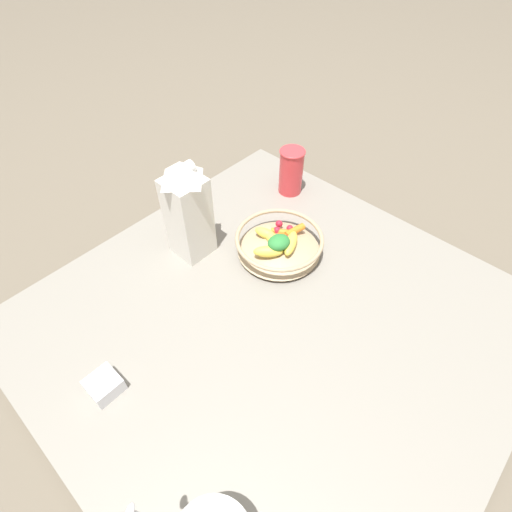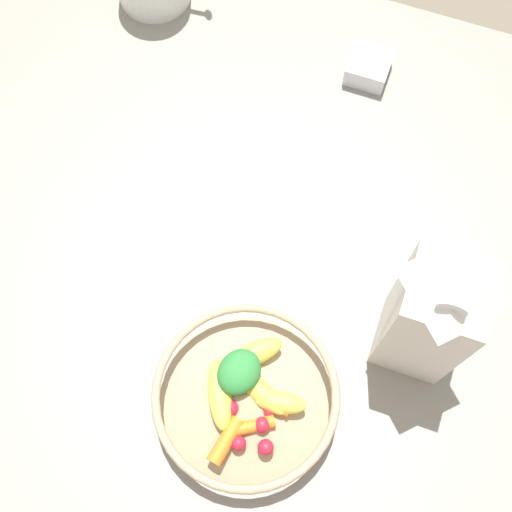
% 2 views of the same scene
% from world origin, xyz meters
% --- Properties ---
extents(ground_plane, '(6.00, 6.00, 0.00)m').
position_xyz_m(ground_plane, '(0.00, 0.00, 0.00)').
color(ground_plane, '#665B4C').
extents(countertop, '(0.92, 0.92, 0.04)m').
position_xyz_m(countertop, '(0.00, 0.00, 0.02)').
color(countertop, gray).
rests_on(countertop, ground_plane).
extents(fruit_bowl, '(0.21, 0.21, 0.07)m').
position_xyz_m(fruit_bowl, '(0.12, -0.15, 0.07)').
color(fruit_bowl, tan).
rests_on(fruit_bowl, countertop).
extents(milk_carton, '(0.08, 0.08, 0.25)m').
position_xyz_m(milk_carton, '(0.28, -0.02, 0.16)').
color(milk_carton, silver).
rests_on(milk_carton, countertop).
extents(spice_jar, '(0.06, 0.06, 0.03)m').
position_xyz_m(spice_jar, '(0.12, 0.33, 0.05)').
color(spice_jar, silver).
rests_on(spice_jar, countertop).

